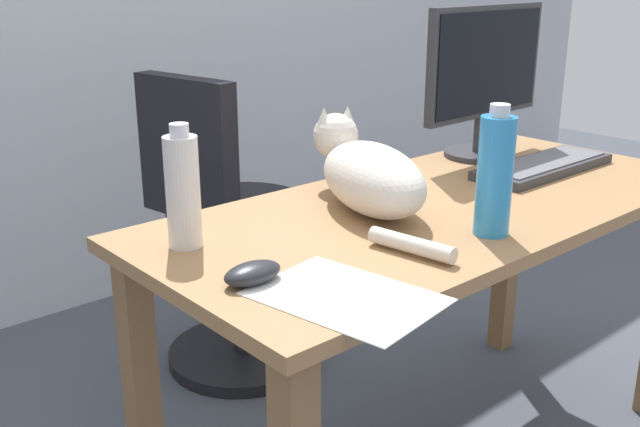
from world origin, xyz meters
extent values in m
cube|color=#9E7247|center=(0.00, 0.00, 0.70)|extent=(1.44, 0.64, 0.03)
cube|color=olive|center=(-0.66, 0.26, 0.34)|extent=(0.06, 0.06, 0.68)
cube|color=olive|center=(0.66, 0.26, 0.34)|extent=(0.06, 0.06, 0.68)
cylinder|color=black|center=(-0.05, 0.76, 0.02)|extent=(0.48, 0.48, 0.04)
cylinder|color=black|center=(-0.05, 0.76, 0.24)|extent=(0.06, 0.06, 0.48)
cylinder|color=black|center=(-0.05, 0.76, 0.51)|extent=(0.44, 0.44, 0.06)
cube|color=black|center=(-0.24, 0.73, 0.74)|extent=(0.12, 0.36, 0.40)
cylinder|color=#333338|center=(0.40, 0.21, 0.72)|extent=(0.20, 0.20, 0.01)
cylinder|color=#333338|center=(0.40, 0.21, 0.78)|extent=(0.04, 0.04, 0.10)
cube|color=#333338|center=(0.40, 0.21, 0.98)|extent=(0.48, 0.04, 0.30)
cube|color=black|center=(0.40, 0.19, 0.98)|extent=(0.45, 0.02, 0.27)
cube|color=#333338|center=(0.40, 0.00, 0.73)|extent=(0.44, 0.15, 0.02)
cube|color=slate|center=(0.40, 0.00, 0.74)|extent=(0.40, 0.12, 0.00)
ellipsoid|color=silver|center=(-0.18, 0.06, 0.79)|extent=(0.29, 0.40, 0.15)
sphere|color=silver|center=(-0.10, 0.26, 0.84)|extent=(0.11, 0.11, 0.11)
cone|color=silver|center=(-0.13, 0.27, 0.89)|extent=(0.04, 0.04, 0.04)
cone|color=silver|center=(-0.08, 0.25, 0.89)|extent=(0.04, 0.04, 0.04)
cylinder|color=silver|center=(-0.30, -0.17, 0.73)|extent=(0.06, 0.18, 0.03)
ellipsoid|color=#232328|center=(-0.60, -0.08, 0.73)|extent=(0.11, 0.06, 0.04)
cube|color=white|center=(-0.52, -0.23, 0.72)|extent=(0.26, 0.33, 0.00)
cylinder|color=#2D8CD1|center=(-0.10, -0.20, 0.83)|extent=(0.07, 0.07, 0.24)
cylinder|color=silver|center=(-0.10, -0.20, 0.97)|extent=(0.04, 0.04, 0.02)
cylinder|color=silver|center=(-0.60, 0.14, 0.82)|extent=(0.07, 0.07, 0.22)
cylinder|color=silver|center=(-0.60, 0.14, 0.94)|extent=(0.04, 0.04, 0.02)
camera|label=1|loc=(-1.28, -1.03, 1.23)|focal=41.51mm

